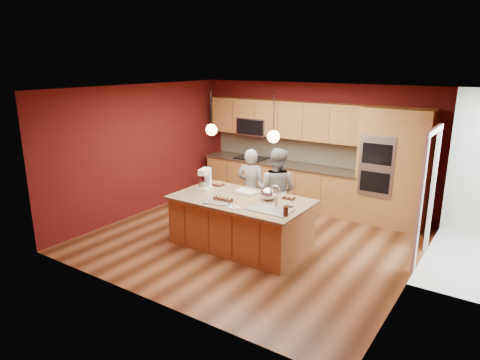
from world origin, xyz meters
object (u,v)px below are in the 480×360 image
Objects in this scene: person_right at (276,191)px; stand_mixer at (205,181)px; mixing_bowl at (268,194)px; person_left at (251,188)px; island at (242,222)px.

stand_mixer is (-1.01, -0.86, 0.23)m from person_right.
mixing_bowl is at bearing -5.00° from stand_mixer.
person_right is at bearing 166.88° from person_left.
person_right reaches higher than mixing_bowl.
mixing_bowl is (0.41, 0.19, 0.53)m from island.
stand_mixer is at bearing 176.38° from island.
person_right is at bearing 79.49° from island.
person_right is at bearing 108.50° from mixing_bowl.
island is 1.46× the size of person_right.
stand_mixer is at bearing 49.42° from person_left.
mixing_bowl is (1.26, 0.13, -0.06)m from stand_mixer.
person_left is at bearing 137.98° from mixing_bowl.
island is at bearing -14.72° from stand_mixer.
person_right reaches higher than person_left.
mixing_bowl is at bearing 24.40° from island.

